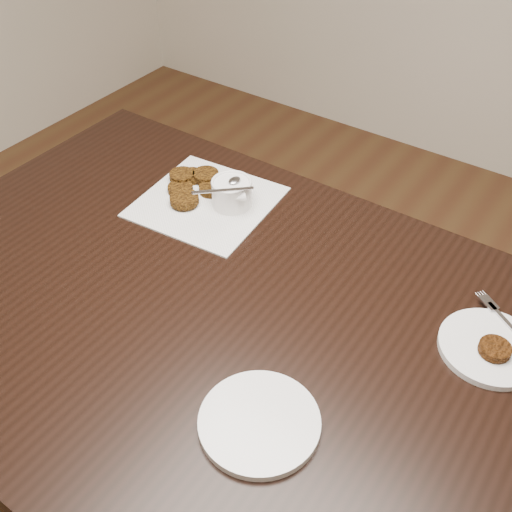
{
  "coord_description": "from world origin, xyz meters",
  "views": [
    {
      "loc": [
        0.46,
        -0.57,
        1.56
      ],
      "look_at": [
        -0.04,
        0.15,
        0.8
      ],
      "focal_mm": 42.77,
      "sensor_mm": 36.0,
      "label": 1
    }
  ],
  "objects_px": {
    "table": "(236,432)",
    "plate_empty": "(259,422)",
    "sauce_ramekin": "(231,181)",
    "plate_with_patty": "(491,345)",
    "napkin": "(207,202)"
  },
  "relations": [
    {
      "from": "napkin",
      "to": "plate_empty",
      "type": "xyz_separation_m",
      "value": [
        0.42,
        -0.41,
        0.0
      ]
    },
    {
      "from": "sauce_ramekin",
      "to": "plate_empty",
      "type": "bearing_deg",
      "value": -49.43
    },
    {
      "from": "sauce_ramekin",
      "to": "table",
      "type": "bearing_deg",
      "value": -53.84
    },
    {
      "from": "napkin",
      "to": "sauce_ramekin",
      "type": "height_order",
      "value": "sauce_ramekin"
    },
    {
      "from": "table",
      "to": "sauce_ramekin",
      "type": "relative_size",
      "value": 11.58
    },
    {
      "from": "sauce_ramekin",
      "to": "plate_with_patty",
      "type": "relative_size",
      "value": 0.71
    },
    {
      "from": "plate_with_patty",
      "to": "table",
      "type": "bearing_deg",
      "value": -155.05
    },
    {
      "from": "table",
      "to": "plate_empty",
      "type": "relative_size",
      "value": 7.62
    },
    {
      "from": "table",
      "to": "sauce_ramekin",
      "type": "bearing_deg",
      "value": 126.16
    },
    {
      "from": "napkin",
      "to": "sauce_ramekin",
      "type": "bearing_deg",
      "value": 24.44
    },
    {
      "from": "table",
      "to": "napkin",
      "type": "distance_m",
      "value": 0.52
    },
    {
      "from": "napkin",
      "to": "plate_with_patty",
      "type": "relative_size",
      "value": 1.6
    },
    {
      "from": "plate_empty",
      "to": "plate_with_patty",
      "type": "bearing_deg",
      "value": 55.23
    },
    {
      "from": "sauce_ramekin",
      "to": "plate_with_patty",
      "type": "distance_m",
      "value": 0.62
    },
    {
      "from": "table",
      "to": "napkin",
      "type": "xyz_separation_m",
      "value": [
        -0.25,
        0.25,
        0.38
      ]
    }
  ]
}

